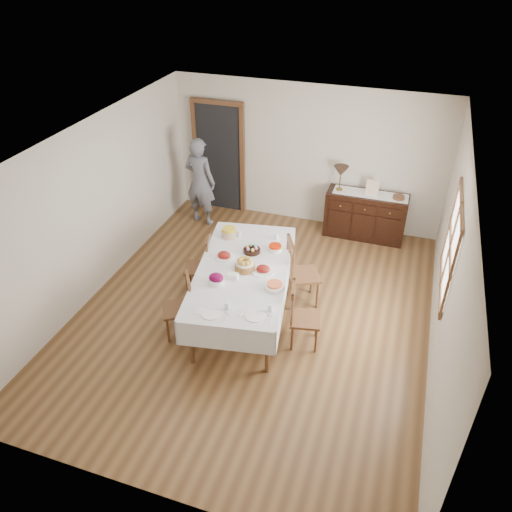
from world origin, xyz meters
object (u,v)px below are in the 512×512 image
(chair_right_near, at_px, (302,316))
(dining_table, at_px, (243,274))
(sideboard, at_px, (365,215))
(person, at_px, (200,179))
(chair_right_far, at_px, (300,272))
(chair_left_near, at_px, (181,305))
(table_lamp, at_px, (341,172))
(chair_left_far, at_px, (201,265))

(chair_right_near, bearing_deg, dining_table, 61.30)
(sideboard, bearing_deg, chair_right_near, -97.30)
(dining_table, distance_m, person, 2.93)
(chair_right_near, height_order, chair_right_far, chair_right_far)
(sideboard, xyz_separation_m, person, (-3.03, -0.43, 0.47))
(dining_table, bearing_deg, chair_right_near, -27.03)
(chair_left_near, relative_size, sideboard, 0.67)
(table_lamp, bearing_deg, chair_right_far, -93.50)
(chair_left_far, distance_m, sideboard, 3.26)
(dining_table, xyz_separation_m, person, (-1.70, 2.39, 0.15))
(chair_left_far, relative_size, chair_right_far, 0.87)
(chair_left_near, xyz_separation_m, sideboard, (2.02, 3.43, -0.06))
(chair_right_far, height_order, person, person)
(dining_table, bearing_deg, chair_right_far, 30.46)
(dining_table, bearing_deg, person, 115.82)
(table_lamp, bearing_deg, sideboard, 0.57)
(dining_table, xyz_separation_m, chair_right_far, (0.68, 0.57, -0.19))
(dining_table, distance_m, table_lamp, 2.97)
(chair_right_near, xyz_separation_m, table_lamp, (-0.12, 3.11, 0.73))
(chair_left_far, relative_size, chair_right_near, 1.00)
(dining_table, bearing_deg, chair_left_near, -147.84)
(chair_left_far, relative_size, sideboard, 0.67)
(chair_left_near, distance_m, person, 3.19)
(chair_left_far, bearing_deg, dining_table, 48.75)
(chair_right_far, relative_size, person, 0.61)
(chair_left_near, distance_m, chair_left_far, 0.99)
(dining_table, relative_size, chair_right_far, 2.38)
(chair_left_near, bearing_deg, chair_right_far, 100.05)
(chair_left_near, bearing_deg, dining_table, 100.89)
(sideboard, bearing_deg, chair_left_far, -131.24)
(dining_table, relative_size, person, 1.46)
(chair_left_far, relative_size, person, 0.53)
(chair_left_near, distance_m, chair_right_far, 1.81)
(chair_left_far, bearing_deg, chair_left_near, -9.24)
(table_lamp, bearing_deg, chair_left_near, -113.67)
(chair_right_near, xyz_separation_m, sideboard, (0.40, 3.11, -0.05))
(chair_right_near, relative_size, sideboard, 0.67)
(chair_left_near, bearing_deg, person, 167.80)
(chair_left_far, height_order, chair_right_near, chair_left_far)
(chair_right_near, bearing_deg, sideboard, -18.54)
(chair_right_near, height_order, sideboard, chair_right_near)
(chair_left_near, relative_size, person, 0.53)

